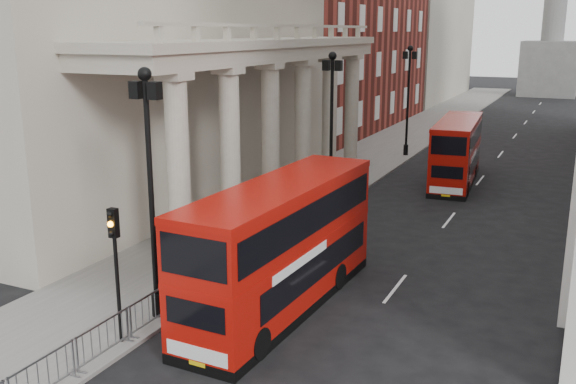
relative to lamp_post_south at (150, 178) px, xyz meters
The scene contains 16 objects.
ground 6.36m from the lamp_post_south, 81.47° to the right, with size 260.00×260.00×0.00m, color black.
sidewalk_west 26.56m from the lamp_post_south, 95.27° to the left, with size 6.00×140.00×0.12m, color slate.
kerb 26.45m from the lamp_post_south, 88.79° to the left, with size 0.20×140.00×0.14m, color slate.
portico_building 17.18m from the lamp_post_south, 125.27° to the left, with size 9.00×28.00×12.00m, color #A29888.
brick_building 45.51m from the lamp_post_south, 102.68° to the left, with size 9.00×32.00×22.00m, color maroon.
west_building_far 76.81m from the lamp_post_south, 97.42° to the left, with size 9.00×30.00×20.00m, color #A29888.
lamp_post_south is the anchor object (origin of this frame).
lamp_post_mid 16.00m from the lamp_post_south, 90.00° to the left, with size 1.05×0.44×8.32m.
lamp_post_north 32.00m from the lamp_post_south, 90.00° to the left, with size 1.05×0.44×8.32m.
traffic_light 2.71m from the lamp_post_south, 87.16° to the right, with size 0.28×0.33×4.30m.
crowd_barriers 4.60m from the lamp_post_south, 81.98° to the right, with size 0.50×18.75×1.10m.
bus_near 5.03m from the lamp_post_south, 38.35° to the left, with size 2.88×10.50×4.50m.
bus_far 25.29m from the lamp_post_south, 78.01° to the left, with size 3.03×9.58×4.07m.
pedestrian_a 8.66m from the lamp_post_south, 116.32° to the left, with size 0.63×0.41×1.73m, color black.
pedestrian_b 11.90m from the lamp_post_south, 109.01° to the left, with size 0.90×0.70×1.85m, color black.
pedestrian_c 16.86m from the lamp_post_south, 99.70° to the left, with size 0.84×0.55×1.72m, color black.
Camera 1 is at (11.96, -12.31, 9.53)m, focal length 40.00 mm.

